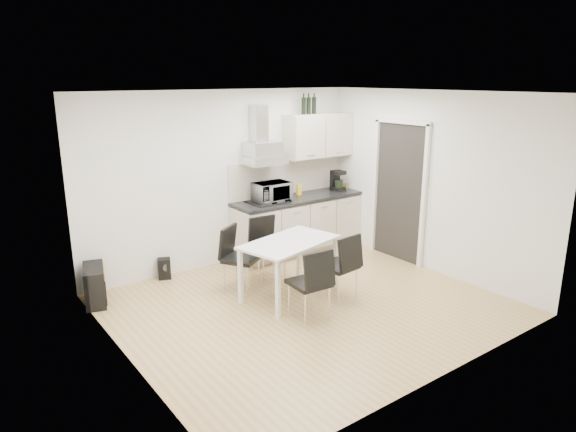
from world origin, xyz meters
The scene contains 15 objects.
ground centered at (0.00, 0.00, 0.00)m, with size 4.50×4.50×0.00m, color tan.
wall_back centered at (0.00, 2.00, 1.30)m, with size 4.50×0.10×2.60m, color white.
wall_front centered at (0.00, -2.00, 1.30)m, with size 4.50×0.10×2.60m, color white.
wall_left centered at (-2.25, 0.00, 1.30)m, with size 0.10×4.00×2.60m, color white.
wall_right centered at (2.25, 0.00, 1.30)m, with size 0.10×4.00×2.60m, color white.
ceiling centered at (0.00, 0.00, 2.60)m, with size 4.50×4.50×0.00m, color white.
doorway centered at (2.21, 0.55, 1.05)m, with size 0.08×1.04×2.10m, color white.
kitchenette centered at (1.19, 1.73, 0.83)m, with size 2.22×0.64×2.52m.
dining_table centered at (0.00, 0.37, 0.66)m, with size 1.40×1.00×0.75m.
chair_far_left centered at (-0.41, 0.88, 0.44)m, with size 0.44×0.50×0.88m, color black, non-canonical shape.
chair_far_right centered at (0.10, 1.01, 0.44)m, with size 0.44×0.50×0.88m, color black, non-canonical shape.
chair_near_left centered at (-0.21, -0.29, 0.44)m, with size 0.44×0.50×0.88m, color black, non-canonical shape.
chair_near_right centered at (0.44, -0.07, 0.44)m, with size 0.44×0.50×0.88m, color black, non-canonical shape.
guitar_amp centered at (-2.11, 1.65, 0.24)m, with size 0.39×0.62×0.48m.
floor_speaker centered at (-1.08, 1.90, 0.15)m, with size 0.18×0.16×0.29m, color black.
Camera 1 is at (-3.70, -4.62, 2.78)m, focal length 32.00 mm.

